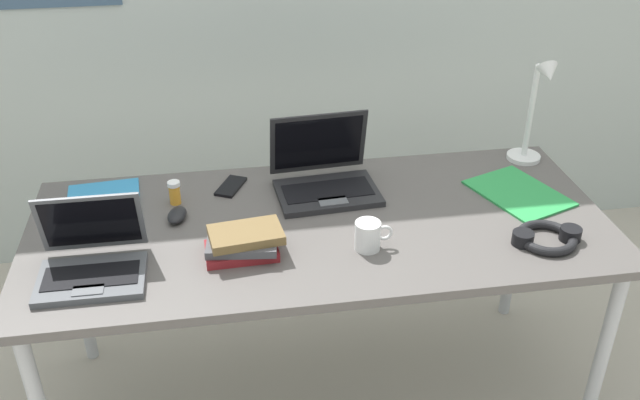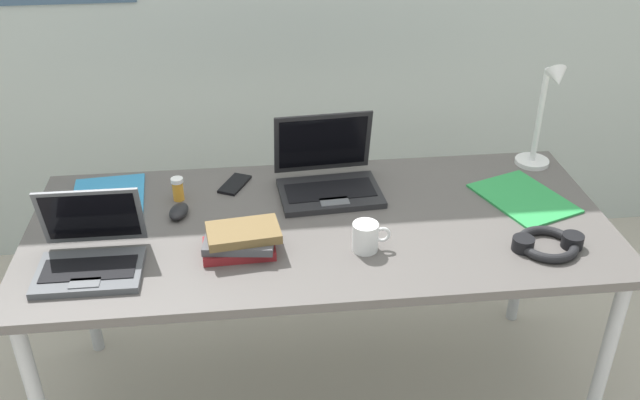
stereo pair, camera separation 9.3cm
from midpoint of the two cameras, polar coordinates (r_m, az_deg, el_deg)
name	(u,v)px [view 2 (the right image)]	position (r m, az deg, el deg)	size (l,w,h in m)	color
ground_plane	(320,394)	(2.66, 1.04, -15.45)	(12.00, 12.00, 0.00)	#B7AD9E
desk	(320,237)	(2.22, 1.21, -3.06)	(1.80, 0.80, 0.74)	#595451
desk_lamp	(544,117)	(2.55, 18.71, 6.40)	(0.12, 0.18, 0.40)	white
laptop_mid_desk	(328,177)	(2.34, 1.78, 1.86)	(0.35, 0.30, 0.24)	#232326
laptop_near_lamp	(90,254)	(2.05, -16.91, -4.25)	(0.29, 0.25, 0.21)	#515459
computer_mouse	(179,211)	(2.24, -10.21, -0.92)	(0.06, 0.10, 0.03)	black
cell_phone	(235,184)	(2.40, -5.82, 1.27)	(0.06, 0.14, 0.01)	black
headphones	(548,244)	(2.18, 19.13, -3.38)	(0.21, 0.18, 0.04)	black
pill_bottle	(178,189)	(2.32, -10.33, 0.89)	(0.04, 0.04, 0.08)	gold
book_stack	(241,240)	(2.04, -5.14, -3.29)	(0.23, 0.16, 0.08)	maroon
paper_folder_mid_desk	(523,198)	(2.41, 17.24, 0.12)	(0.23, 0.31, 0.01)	green
paper_folder_far_corner	(108,200)	(2.39, -15.75, 0.02)	(0.23, 0.31, 0.01)	#338CC6
coffee_mug	(366,237)	(2.04, 5.06, -3.01)	(0.11, 0.08, 0.09)	white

